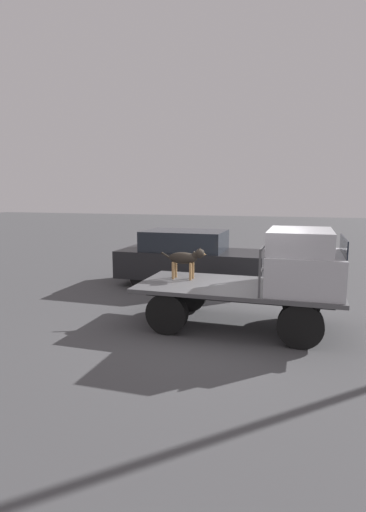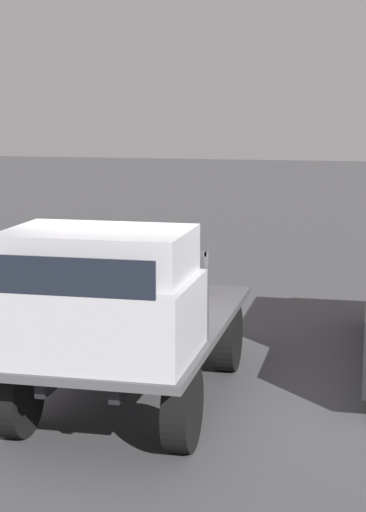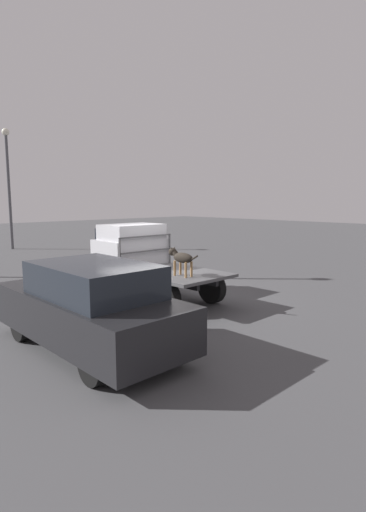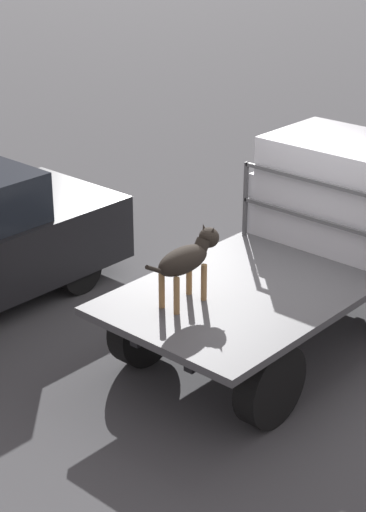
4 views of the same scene
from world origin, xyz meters
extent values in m
plane|color=#474749|center=(0.00, 0.00, 0.00)|extent=(80.00, 80.00, 0.00)
cylinder|color=black|center=(1.26, 0.82, 0.41)|extent=(0.82, 0.24, 0.82)
cylinder|color=black|center=(1.26, -0.82, 0.41)|extent=(0.82, 0.24, 0.82)
cylinder|color=black|center=(-1.26, 0.82, 0.41)|extent=(0.82, 0.24, 0.82)
cylinder|color=black|center=(-1.26, -0.82, 0.41)|extent=(0.82, 0.24, 0.82)
cube|color=black|center=(0.00, 0.34, 0.71)|extent=(3.74, 0.10, 0.18)
cube|color=black|center=(0.00, -0.34, 0.71)|extent=(3.74, 0.10, 0.18)
cube|color=#4C4C4F|center=(0.00, 0.00, 0.84)|extent=(4.06, 1.96, 0.08)
cube|color=#B7B7BC|center=(1.29, 0.00, 1.25)|extent=(1.39, 1.84, 0.73)
cube|color=#B7B7BC|center=(1.18, 0.00, 1.83)|extent=(1.18, 1.69, 0.45)
cube|color=black|center=(1.97, 0.00, 1.77)|extent=(0.02, 1.51, 0.33)
cube|color=#4C4C4F|center=(0.52, 0.90, 1.32)|extent=(0.04, 0.04, 0.88)
cube|color=#4C4C4F|center=(0.52, -0.90, 1.32)|extent=(0.04, 0.04, 0.88)
cube|color=#4C4C4F|center=(0.52, 0.00, 1.74)|extent=(0.04, 1.80, 0.04)
cube|color=#4C4C4F|center=(0.52, 0.00, 1.32)|extent=(0.04, 1.80, 0.04)
cylinder|color=#9E7547|center=(-1.06, 0.36, 1.07)|extent=(0.06, 0.06, 0.38)
cylinder|color=#9E7547|center=(-1.06, 0.16, 1.07)|extent=(0.06, 0.06, 0.38)
cylinder|color=#9E7547|center=(-1.46, 0.36, 1.07)|extent=(0.06, 0.06, 0.38)
cylinder|color=#9E7547|center=(-1.46, 0.16, 1.07)|extent=(0.06, 0.06, 0.38)
ellipsoid|color=black|center=(-1.26, 0.26, 1.34)|extent=(0.64, 0.26, 0.26)
sphere|color=#9E7547|center=(-1.08, 0.26, 1.30)|extent=(0.12, 0.12, 0.12)
cylinder|color=black|center=(-0.99, 0.26, 1.41)|extent=(0.18, 0.14, 0.18)
sphere|color=black|center=(-0.88, 0.26, 1.46)|extent=(0.20, 0.20, 0.20)
cone|color=#9E7547|center=(-0.79, 0.26, 1.44)|extent=(0.11, 0.11, 0.11)
cone|color=black|center=(-0.89, 0.32, 1.55)|extent=(0.06, 0.08, 0.10)
cone|color=black|center=(-0.89, 0.20, 1.55)|extent=(0.06, 0.08, 0.10)
cylinder|color=black|center=(-1.63, 0.26, 1.37)|extent=(0.27, 0.04, 0.18)
camera|label=1|loc=(1.25, -7.96, 2.75)|focal=28.00mm
camera|label=2|loc=(8.65, 2.48, 3.21)|focal=60.00mm
camera|label=3|loc=(-8.29, 7.04, 2.77)|focal=28.00mm
camera|label=4|loc=(-6.79, -4.71, 4.69)|focal=60.00mm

